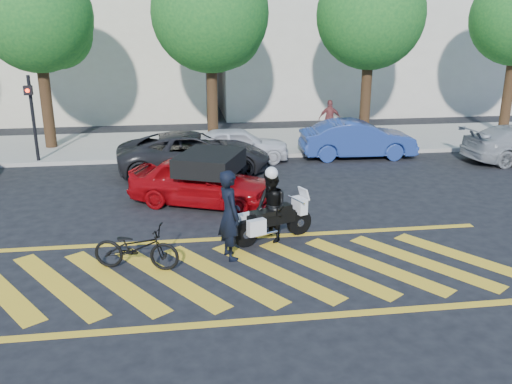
{
  "coord_description": "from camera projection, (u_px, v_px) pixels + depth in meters",
  "views": [
    {
      "loc": [
        -1.31,
        -10.2,
        5.1
      ],
      "look_at": [
        0.43,
        2.22,
        1.05
      ],
      "focal_mm": 38.0,
      "sensor_mm": 36.0,
      "label": 1
    }
  ],
  "objects": [
    {
      "name": "sidewalk",
      "position": [
        213.0,
        144.0,
        22.64
      ],
      "size": [
        60.0,
        5.0,
        0.15
      ],
      "primitive_type": "cube",
      "color": "#9E998E",
      "rests_on": "ground"
    },
    {
      "name": "officer_moto",
      "position": [
        271.0,
        207.0,
        12.75
      ],
      "size": [
        0.9,
        1.0,
        1.68
      ],
      "primitive_type": "imported",
      "rotation": [
        0.0,
        0.0,
        -1.19
      ],
      "color": "black",
      "rests_on": "ground"
    },
    {
      "name": "tree_left",
      "position": [
        41.0,
        20.0,
        20.34
      ],
      "size": [
        4.2,
        4.2,
        7.26
      ],
      "color": "black",
      "rests_on": "ground"
    },
    {
      "name": "ground",
      "position": [
        250.0,
        273.0,
        11.35
      ],
      "size": [
        90.0,
        90.0,
        0.0
      ],
      "primitive_type": "plane",
      "color": "black",
      "rests_on": "ground"
    },
    {
      "name": "parked_right",
      "position": [
        358.0,
        139.0,
        20.5
      ],
      "size": [
        4.37,
        1.68,
        1.42
      ],
      "primitive_type": "imported",
      "rotation": [
        0.0,
        0.0,
        1.53
      ],
      "color": "navy",
      "rests_on": "ground"
    },
    {
      "name": "pedestrian_right",
      "position": [
        330.0,
        119.0,
        23.24
      ],
      "size": [
        1.01,
        0.58,
        1.61
      ],
      "primitive_type": "imported",
      "rotation": [
        0.0,
        0.0,
        2.94
      ],
      "color": "brown",
      "rests_on": "sidewalk"
    },
    {
      "name": "building_left",
      "position": [
        49.0,
        20.0,
        28.55
      ],
      "size": [
        16.0,
        8.0,
        10.0
      ],
      "primitive_type": "cube",
      "color": "beige",
      "rests_on": "ground"
    },
    {
      "name": "red_convertible",
      "position": [
        201.0,
        181.0,
        15.3
      ],
      "size": [
        4.37,
        3.08,
        1.38
      ],
      "primitive_type": "imported",
      "rotation": [
        0.0,
        0.0,
        1.17
      ],
      "color": "#94060B",
      "rests_on": "ground"
    },
    {
      "name": "officer_bike",
      "position": [
        230.0,
        215.0,
        11.77
      ],
      "size": [
        0.66,
        0.84,
        2.02
      ],
      "primitive_type": "imported",
      "rotation": [
        0.0,
        0.0,
        1.84
      ],
      "color": "black",
      "rests_on": "ground"
    },
    {
      "name": "parked_mid_right",
      "position": [
        237.0,
        145.0,
        19.92
      ],
      "size": [
        3.8,
        1.58,
        1.29
      ],
      "primitive_type": "imported",
      "rotation": [
        0.0,
        0.0,
        1.59
      ],
      "color": "silver",
      "rests_on": "ground"
    },
    {
      "name": "tree_center",
      "position": [
        213.0,
        18.0,
        21.17
      ],
      "size": [
        4.6,
        4.6,
        7.56
      ],
      "color": "black",
      "rests_on": "ground"
    },
    {
      "name": "parked_mid_left",
      "position": [
        194.0,
        153.0,
        18.36
      ],
      "size": [
        5.24,
        2.62,
        1.42
      ],
      "primitive_type": "imported",
      "rotation": [
        0.0,
        0.0,
        1.62
      ],
      "color": "black",
      "rests_on": "ground"
    },
    {
      "name": "building_right",
      "position": [
        360.0,
        10.0,
        30.64
      ],
      "size": [
        16.0,
        8.0,
        11.0
      ],
      "primitive_type": "cube",
      "color": "beige",
      "rests_on": "ground"
    },
    {
      "name": "police_motorcycle",
      "position": [
        272.0,
        220.0,
        12.84
      ],
      "size": [
        2.04,
        1.12,
        0.95
      ],
      "rotation": [
        0.0,
        0.0,
        0.38
      ],
      "color": "black",
      "rests_on": "ground"
    },
    {
      "name": "signal_pole",
      "position": [
        32.0,
        112.0,
        19.08
      ],
      "size": [
        0.28,
        0.43,
        3.2
      ],
      "color": "black",
      "rests_on": "ground"
    },
    {
      "name": "crosswalk",
      "position": [
        249.0,
        273.0,
        11.34
      ],
      "size": [
        12.33,
        4.0,
        0.01
      ],
      "color": "yellow",
      "rests_on": "ground"
    },
    {
      "name": "bicycle",
      "position": [
        136.0,
        248.0,
        11.39
      ],
      "size": [
        1.94,
        1.08,
        0.97
      ],
      "primitive_type": "imported",
      "rotation": [
        0.0,
        0.0,
        1.32
      ],
      "color": "black",
      "rests_on": "ground"
    },
    {
      "name": "tree_right",
      "position": [
        373.0,
        19.0,
        22.05
      ],
      "size": [
        4.4,
        4.4,
        7.41
      ],
      "color": "black",
      "rests_on": "ground"
    }
  ]
}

